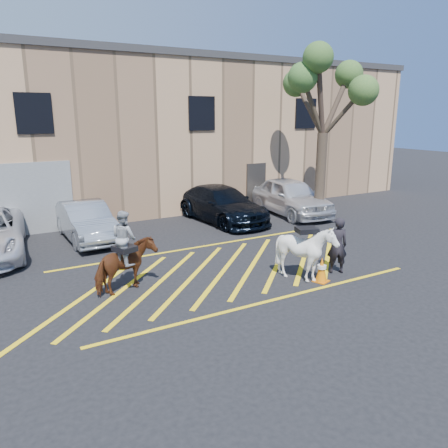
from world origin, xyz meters
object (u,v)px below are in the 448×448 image
car_silver_sedan (86,221)px  tree (325,86)px  car_blue_suv (222,204)px  mounted_bay (125,259)px  handler (337,245)px  car_white_suv (290,196)px  traffic_cone (322,269)px  saddled_white (306,252)px

car_silver_sedan → tree: tree is taller
car_blue_suv → mounted_bay: 8.23m
car_blue_suv → handler: handler is taller
car_silver_sedan → car_blue_suv: size_ratio=0.83×
car_silver_sedan → car_white_suv: (9.27, -0.36, 0.14)m
car_white_suv → mounted_bay: size_ratio=2.26×
car_silver_sedan → traffic_cone: size_ratio=5.88×
car_white_suv → traffic_cone: (-4.53, -7.21, -0.48)m
saddled_white → tree: tree is taller
car_white_suv → car_blue_suv: bearing=178.8°
tree → traffic_cone: bearing=-130.8°
car_white_suv → tree: bearing=-70.0°
car_white_suv → tree: 5.09m
car_blue_suv → car_white_suv: bearing=-11.5°
car_silver_sedan → car_white_suv: bearing=-3.7°
car_silver_sedan → saddled_white: size_ratio=2.33×
mounted_bay → traffic_cone: bearing=-22.4°
car_white_suv → traffic_cone: bearing=-116.3°
car_blue_suv → mounted_bay: bearing=-141.7°
car_white_suv → saddled_white: bearing=-119.4°
car_silver_sedan → mounted_bay: mounted_bay is taller
saddled_white → traffic_cone: bearing=-43.5°
handler → saddled_white: bearing=25.0°
car_white_suv → tree: tree is taller
handler → tree: bearing=-103.2°
car_blue_suv → saddled_white: (-1.42, -7.32, 0.08)m
handler → saddled_white: (-1.20, -0.02, -0.01)m
car_silver_sedan → tree: 11.03m
tree → saddled_white: bearing=-134.4°
car_white_suv → saddled_white: car_white_suv is taller
car_silver_sedan → car_blue_suv: car_blue_suv is taller
car_blue_suv → car_white_suv: 3.47m
mounted_bay → handler: bearing=-16.3°
car_white_suv → mounted_bay: 10.81m
car_white_suv → saddled_white: 8.44m
mounted_bay → traffic_cone: size_ratio=3.01×
traffic_cone → car_white_suv: bearing=57.8°
car_blue_suv → tree: tree is taller
car_blue_suv → mounted_bay: mounted_bay is taller
car_blue_suv → car_silver_sedan: bearing=176.2°
traffic_cone → car_blue_suv: bearing=81.9°
car_white_suv → handler: car_white_suv is taller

